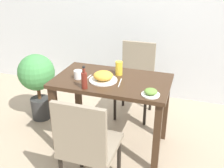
{
  "coord_description": "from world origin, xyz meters",
  "views": [
    {
      "loc": [
        0.69,
        -2.12,
        1.72
      ],
      "look_at": [
        0.0,
        0.0,
        0.69
      ],
      "focal_mm": 42.0,
      "sensor_mm": 36.0,
      "label": 1
    }
  ],
  "objects_px": {
    "juice_glass": "(119,68)",
    "potted_plant_left": "(37,78)",
    "chair_far": "(136,76)",
    "sauce_bottle": "(84,80)",
    "chair_near": "(87,143)",
    "food_plate": "(103,77)",
    "side_plate": "(151,93)",
    "drink_cup": "(78,74)"
  },
  "relations": [
    {
      "from": "food_plate",
      "to": "side_plate",
      "type": "height_order",
      "value": "food_plate"
    },
    {
      "from": "food_plate",
      "to": "chair_near",
      "type": "bearing_deg",
      "value": -82.2
    },
    {
      "from": "side_plate",
      "to": "juice_glass",
      "type": "xyz_separation_m",
      "value": [
        -0.37,
        0.34,
        0.04
      ]
    },
    {
      "from": "chair_near",
      "to": "chair_far",
      "type": "distance_m",
      "value": 1.38
    },
    {
      "from": "juice_glass",
      "to": "potted_plant_left",
      "type": "height_order",
      "value": "juice_glass"
    },
    {
      "from": "food_plate",
      "to": "sauce_bottle",
      "type": "height_order",
      "value": "sauce_bottle"
    },
    {
      "from": "juice_glass",
      "to": "sauce_bottle",
      "type": "xyz_separation_m",
      "value": [
        -0.19,
        -0.38,
        0.01
      ]
    },
    {
      "from": "food_plate",
      "to": "potted_plant_left",
      "type": "distance_m",
      "value": 0.99
    },
    {
      "from": "chair_far",
      "to": "food_plate",
      "type": "distance_m",
      "value": 0.83
    },
    {
      "from": "chair_far",
      "to": "potted_plant_left",
      "type": "relative_size",
      "value": 1.1
    },
    {
      "from": "chair_near",
      "to": "juice_glass",
      "type": "bearing_deg",
      "value": -90.83
    },
    {
      "from": "chair_far",
      "to": "juice_glass",
      "type": "height_order",
      "value": "chair_far"
    },
    {
      "from": "side_plate",
      "to": "potted_plant_left",
      "type": "distance_m",
      "value": 1.46
    },
    {
      "from": "chair_far",
      "to": "sauce_bottle",
      "type": "xyz_separation_m",
      "value": [
        -0.23,
        -0.97,
        0.33
      ]
    },
    {
      "from": "chair_far",
      "to": "side_plate",
      "type": "height_order",
      "value": "chair_far"
    },
    {
      "from": "food_plate",
      "to": "sauce_bottle",
      "type": "bearing_deg",
      "value": -116.13
    },
    {
      "from": "side_plate",
      "to": "sauce_bottle",
      "type": "bearing_deg",
      "value": -175.35
    },
    {
      "from": "potted_plant_left",
      "to": "sauce_bottle",
      "type": "bearing_deg",
      "value": -30.54
    },
    {
      "from": "chair_near",
      "to": "potted_plant_left",
      "type": "height_order",
      "value": "chair_near"
    },
    {
      "from": "side_plate",
      "to": "juice_glass",
      "type": "distance_m",
      "value": 0.5
    },
    {
      "from": "side_plate",
      "to": "drink_cup",
      "type": "distance_m",
      "value": 0.72
    },
    {
      "from": "chair_far",
      "to": "potted_plant_left",
      "type": "xyz_separation_m",
      "value": [
        -1.04,
        -0.49,
        0.03
      ]
    },
    {
      "from": "chair_far",
      "to": "juice_glass",
      "type": "relative_size",
      "value": 6.54
    },
    {
      "from": "drink_cup",
      "to": "side_plate",
      "type": "bearing_deg",
      "value": -10.52
    },
    {
      "from": "chair_near",
      "to": "potted_plant_left",
      "type": "bearing_deg",
      "value": -41.84
    },
    {
      "from": "chair_far",
      "to": "food_plate",
      "type": "height_order",
      "value": "chair_far"
    },
    {
      "from": "food_plate",
      "to": "drink_cup",
      "type": "xyz_separation_m",
      "value": [
        -0.24,
        -0.02,
        -0.0
      ]
    },
    {
      "from": "potted_plant_left",
      "to": "chair_far",
      "type": "bearing_deg",
      "value": 25.24
    },
    {
      "from": "chair_far",
      "to": "sauce_bottle",
      "type": "bearing_deg",
      "value": -103.46
    },
    {
      "from": "chair_far",
      "to": "side_plate",
      "type": "xyz_separation_m",
      "value": [
        0.33,
        -0.93,
        0.27
      ]
    },
    {
      "from": "sauce_bottle",
      "to": "potted_plant_left",
      "type": "xyz_separation_m",
      "value": [
        -0.81,
        0.48,
        -0.3
      ]
    },
    {
      "from": "chair_far",
      "to": "sauce_bottle",
      "type": "relative_size",
      "value": 4.21
    },
    {
      "from": "drink_cup",
      "to": "potted_plant_left",
      "type": "height_order",
      "value": "drink_cup"
    },
    {
      "from": "chair_far",
      "to": "side_plate",
      "type": "bearing_deg",
      "value": -70.18
    },
    {
      "from": "chair_near",
      "to": "potted_plant_left",
      "type": "relative_size",
      "value": 1.1
    },
    {
      "from": "drink_cup",
      "to": "juice_glass",
      "type": "bearing_deg",
      "value": 31.52
    },
    {
      "from": "chair_near",
      "to": "potted_plant_left",
      "type": "distance_m",
      "value": 1.33
    },
    {
      "from": "chair_far",
      "to": "drink_cup",
      "type": "xyz_separation_m",
      "value": [
        -0.38,
        -0.79,
        0.28
      ]
    },
    {
      "from": "juice_glass",
      "to": "chair_far",
      "type": "bearing_deg",
      "value": 86.22
    },
    {
      "from": "juice_glass",
      "to": "potted_plant_left",
      "type": "distance_m",
      "value": 1.05
    },
    {
      "from": "side_plate",
      "to": "juice_glass",
      "type": "relative_size",
      "value": 1.13
    },
    {
      "from": "food_plate",
      "to": "drink_cup",
      "type": "bearing_deg",
      "value": -174.58
    }
  ]
}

